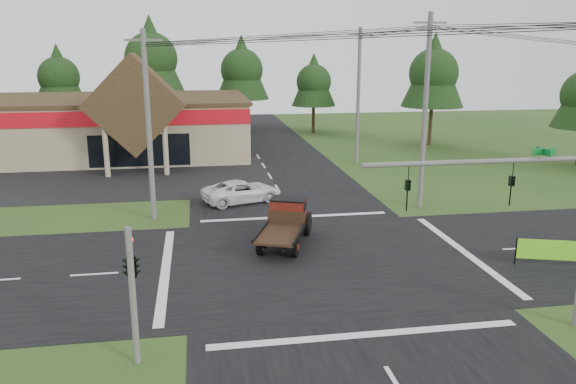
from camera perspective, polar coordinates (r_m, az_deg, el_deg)
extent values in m
plane|color=#27491A|center=(25.96, 3.39, -7.01)|extent=(120.00, 120.00, 0.00)
cube|color=black|center=(25.96, 3.39, -6.99)|extent=(12.00, 120.00, 0.02)
cube|color=black|center=(25.96, 3.39, -6.98)|extent=(120.00, 12.00, 0.02)
cube|color=black|center=(44.44, -20.24, 1.18)|extent=(28.00, 14.00, 0.02)
cube|color=tan|center=(55.05, -20.46, 6.17)|extent=(30.00, 15.00, 5.00)
cube|color=#352315|center=(54.79, -20.69, 8.81)|extent=(30.40, 15.40, 0.30)
cube|color=#9D0C14|center=(47.53, -22.29, 6.81)|extent=(30.00, 0.12, 1.20)
cube|color=#352315|center=(45.50, -15.25, 8.60)|extent=(7.78, 4.00, 7.78)
cylinder|color=tan|center=(44.53, -18.00, 4.00)|extent=(0.40, 0.40, 4.00)
cylinder|color=tan|center=(44.07, -12.33, 4.27)|extent=(0.40, 0.40, 4.00)
cube|color=black|center=(46.96, -14.83, 4.10)|extent=(8.00, 0.08, 2.60)
cylinder|color=#595651|center=(18.70, 19.37, 2.95)|extent=(8.00, 0.16, 0.16)
imported|color=black|center=(19.40, 21.72, 0.10)|extent=(0.16, 0.20, 1.00)
imported|color=black|center=(17.87, 12.04, -0.34)|extent=(0.16, 0.20, 1.00)
cube|color=#0C6626|center=(19.69, 24.56, 3.74)|extent=(0.80, 0.04, 0.22)
cylinder|color=#595651|center=(17.75, -15.48, -10.26)|extent=(0.20, 0.20, 4.40)
imported|color=black|center=(17.38, -15.74, -5.47)|extent=(0.53, 2.48, 1.00)
sphere|color=#FF0C0C|center=(17.45, -15.74, -4.69)|extent=(0.18, 0.18, 0.18)
cylinder|color=#595651|center=(31.96, -13.97, 6.38)|extent=(0.30, 0.30, 10.50)
cube|color=#595651|center=(31.69, -14.49, 14.73)|extent=(2.00, 0.12, 0.12)
cylinder|color=#595651|center=(34.51, 13.74, 7.78)|extent=(0.30, 0.30, 11.50)
cube|color=#595651|center=(34.34, 14.27, 16.34)|extent=(2.00, 0.12, 0.12)
cylinder|color=#595651|center=(47.67, 7.15, 9.58)|extent=(0.30, 0.30, 11.20)
cube|color=#595651|center=(47.53, 7.34, 15.60)|extent=(2.00, 0.12, 0.12)
cylinder|color=#332316|center=(67.62, -21.88, 6.76)|extent=(0.36, 0.36, 3.50)
cone|color=black|center=(67.23, -22.28, 11.02)|extent=(5.60, 5.60, 6.60)
sphere|color=black|center=(67.24, -22.26, 10.76)|extent=(4.40, 4.40, 4.40)
cylinder|color=#332316|center=(65.13, -13.43, 7.60)|extent=(0.36, 0.36, 4.55)
cone|color=black|center=(64.74, -13.77, 13.38)|extent=(7.28, 7.28, 8.58)
sphere|color=black|center=(64.75, -13.75, 13.03)|extent=(5.72, 5.72, 5.72)
cylinder|color=#332316|center=(66.23, -4.62, 7.74)|extent=(0.36, 0.36, 3.85)
cone|color=black|center=(65.83, -4.72, 12.55)|extent=(6.16, 6.16, 7.26)
sphere|color=black|center=(65.84, -4.71, 12.26)|extent=(4.84, 4.84, 4.84)
cylinder|color=#332316|center=(65.45, 2.59, 7.39)|extent=(0.36, 0.36, 3.15)
cone|color=black|center=(65.06, 2.64, 11.37)|extent=(5.04, 5.04, 5.94)
sphere|color=black|center=(65.08, 2.63, 11.13)|extent=(3.96, 3.96, 3.96)
cylinder|color=#332316|center=(58.95, 14.26, 6.55)|extent=(0.36, 0.36, 3.85)
cone|color=black|center=(58.51, 14.59, 11.94)|extent=(6.16, 6.16, 7.26)
sphere|color=black|center=(58.52, 14.57, 11.62)|extent=(4.84, 4.84, 4.84)
imported|color=white|center=(35.63, -4.71, 0.07)|extent=(5.49, 3.82, 1.39)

